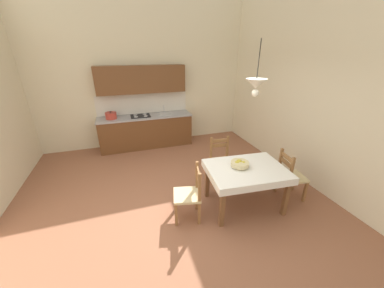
{
  "coord_description": "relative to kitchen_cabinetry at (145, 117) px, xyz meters",
  "views": [
    {
      "loc": [
        -0.67,
        -3.0,
        2.56
      ],
      "look_at": [
        0.48,
        0.47,
        0.96
      ],
      "focal_mm": 20.25,
      "sensor_mm": 36.0,
      "label": 1
    }
  ],
  "objects": [
    {
      "name": "ground_plane",
      "position": [
        0.09,
        -2.91,
        -0.91
      ],
      "size": [
        6.24,
        6.96,
        0.1
      ],
      "primitive_type": "cube",
      "color": "#935B42"
    },
    {
      "name": "fruit_bowl",
      "position": [
        1.18,
        -3.14,
        -0.04
      ],
      "size": [
        0.3,
        0.3,
        0.12
      ],
      "color": "beige",
      "rests_on": "dining_table"
    },
    {
      "name": "dining_chair_window_side",
      "position": [
        2.19,
        -3.27,
        -0.41
      ],
      "size": [
        0.48,
        0.48,
        0.93
      ],
      "color": "#D1BC89",
      "rests_on": "ground_plane"
    },
    {
      "name": "wall_back",
      "position": [
        0.09,
        0.33,
        1.2
      ],
      "size": [
        6.24,
        0.12,
        4.11
      ],
      "primitive_type": "cube",
      "color": "beige",
      "rests_on": "ground_plane"
    },
    {
      "name": "dining_chair_kitchen_side",
      "position": [
        1.24,
        -2.32,
        -0.41
      ],
      "size": [
        0.45,
        0.45,
        0.93
      ],
      "color": "#D1BC89",
      "rests_on": "ground_plane"
    },
    {
      "name": "pendant_lamp",
      "position": [
        1.37,
        -3.07,
        1.23
      ],
      "size": [
        0.32,
        0.32,
        0.8
      ],
      "color": "black"
    },
    {
      "name": "kitchen_cabinetry",
      "position": [
        0.0,
        0.0,
        0.0
      ],
      "size": [
        2.53,
        0.63,
        2.2
      ],
      "color": "brown",
      "rests_on": "ground_plane"
    },
    {
      "name": "dining_table",
      "position": [
        1.27,
        -3.21,
        -0.23
      ],
      "size": [
        1.38,
        1.08,
        0.75
      ],
      "color": "brown",
      "rests_on": "ground_plane"
    },
    {
      "name": "dining_chair_tv_side",
      "position": [
        0.27,
        -3.2,
        -0.41
      ],
      "size": [
        0.51,
        0.51,
        0.93
      ],
      "color": "#D1BC89",
      "rests_on": "ground_plane"
    },
    {
      "name": "wall_right",
      "position": [
        2.97,
        -2.91,
        1.2
      ],
      "size": [
        0.12,
        6.96,
        4.11
      ],
      "primitive_type": "cube",
      "color": "beige",
      "rests_on": "ground_plane"
    }
  ]
}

